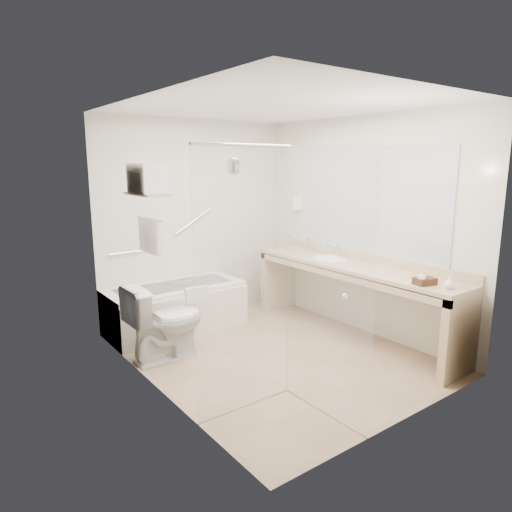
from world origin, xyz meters
TOP-DOWN VIEW (x-y plane):
  - floor at (0.00, 0.00)m, footprint 3.20×3.20m
  - ceiling at (0.00, 0.00)m, footprint 2.60×3.20m
  - wall_back at (0.00, 1.60)m, footprint 2.60×0.10m
  - wall_front at (0.00, -1.60)m, footprint 2.60×0.10m
  - wall_left at (-1.30, 0.00)m, footprint 0.10×3.20m
  - wall_right at (1.30, 0.00)m, footprint 0.10×3.20m
  - bathtub at (-0.50, 1.24)m, footprint 1.60×0.73m
  - grab_bar_short at (-0.95, 1.56)m, footprint 0.40×0.03m
  - grab_bar_long at (-0.05, 1.56)m, footprint 0.53×0.03m
  - shower_enclosure at (-0.63, -0.93)m, footprint 0.96×0.91m
  - towel_shelf at (-1.17, 0.35)m, footprint 0.24×0.55m
  - vanity_counter at (1.02, -0.15)m, footprint 0.55×2.70m
  - sink at (1.05, 0.25)m, footprint 0.40×0.52m
  - faucet at (1.20, 0.25)m, footprint 0.03×0.03m
  - mirror at (1.29, -0.15)m, footprint 0.02×2.00m
  - hairdryer_unit at (1.25, 1.05)m, footprint 0.08×0.10m
  - toilet at (-0.95, 0.57)m, footprint 0.80×0.46m
  - amenity_basket at (0.91, -1.13)m, footprint 0.22×0.17m
  - soap_bottle_a at (0.86, -1.13)m, footprint 0.10×0.15m
  - soap_bottle_b at (0.96, -1.35)m, footprint 0.12×0.14m
  - water_bottle_left at (1.04, 0.26)m, footprint 0.05×0.05m
  - water_bottle_mid at (1.03, 0.61)m, footprint 0.06×0.06m
  - water_bottle_right at (0.99, 0.90)m, footprint 0.06×0.06m
  - drinking_glass_near at (0.93, 0.76)m, footprint 0.07×0.07m
  - drinking_glass_far at (0.84, 0.54)m, footprint 0.08×0.08m

SIDE VIEW (x-z plane):
  - floor at x=0.00m, z-range 0.00..0.00m
  - bathtub at x=-0.50m, z-range -0.02..0.57m
  - toilet at x=-0.95m, z-range 0.00..0.78m
  - vanity_counter at x=1.02m, z-range 0.17..1.12m
  - sink at x=1.05m, z-range 0.75..0.89m
  - soap_bottle_a at x=0.86m, z-range 0.85..0.91m
  - amenity_basket at x=0.91m, z-range 0.85..0.92m
  - soap_bottle_b at x=0.96m, z-range 0.85..0.94m
  - drinking_glass_near at x=0.93m, z-range 0.85..0.94m
  - drinking_glass_far at x=0.84m, z-range 0.85..0.95m
  - water_bottle_left at x=1.04m, z-range 0.84..1.02m
  - faucet at x=1.20m, z-range 0.86..1.00m
  - water_bottle_mid at x=1.03m, z-range 0.84..1.04m
  - water_bottle_right at x=0.99m, z-range 0.84..1.05m
  - grab_bar_short at x=-0.95m, z-range 0.93..0.96m
  - shower_enclosure at x=-0.63m, z-range 0.01..2.12m
  - wall_back at x=0.00m, z-range 0.00..2.50m
  - wall_front at x=0.00m, z-range 0.00..2.50m
  - wall_left at x=-1.30m, z-range 0.00..2.50m
  - wall_right at x=1.30m, z-range 0.00..2.50m
  - grab_bar_long at x=-0.05m, z-range 1.09..1.41m
  - hairdryer_unit at x=1.25m, z-range 1.36..1.54m
  - mirror at x=1.29m, z-range 0.95..2.15m
  - towel_shelf at x=-1.17m, z-range 1.35..2.16m
  - ceiling at x=0.00m, z-range 2.45..2.55m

